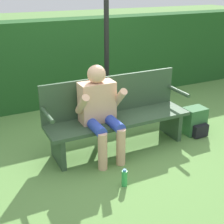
{
  "coord_description": "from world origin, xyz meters",
  "views": [
    {
      "loc": [
        -1.69,
        -3.22,
        2.05
      ],
      "look_at": [
        -0.15,
        -0.1,
        0.58
      ],
      "focal_mm": 50.0,
      "sensor_mm": 36.0,
      "label": 1
    }
  ],
  "objects_px": {
    "backpack": "(195,122)",
    "signpost": "(107,32)",
    "water_bottle": "(124,178)",
    "person_seated": "(100,108)",
    "park_bench": "(116,114)"
  },
  "relations": [
    {
      "from": "person_seated",
      "to": "signpost",
      "type": "relative_size",
      "value": 0.47
    },
    {
      "from": "backpack",
      "to": "water_bottle",
      "type": "bearing_deg",
      "value": -156.25
    },
    {
      "from": "water_bottle",
      "to": "signpost",
      "type": "bearing_deg",
      "value": 71.16
    },
    {
      "from": "backpack",
      "to": "signpost",
      "type": "bearing_deg",
      "value": 138.68
    },
    {
      "from": "signpost",
      "to": "person_seated",
      "type": "bearing_deg",
      "value": -120.52
    },
    {
      "from": "backpack",
      "to": "water_bottle",
      "type": "distance_m",
      "value": 1.64
    },
    {
      "from": "person_seated",
      "to": "signpost",
      "type": "height_order",
      "value": "signpost"
    },
    {
      "from": "water_bottle",
      "to": "signpost",
      "type": "distance_m",
      "value": 2.07
    },
    {
      "from": "water_bottle",
      "to": "backpack",
      "type": "bearing_deg",
      "value": 23.75
    },
    {
      "from": "backpack",
      "to": "signpost",
      "type": "height_order",
      "value": "signpost"
    },
    {
      "from": "park_bench",
      "to": "backpack",
      "type": "distance_m",
      "value": 1.22
    },
    {
      "from": "person_seated",
      "to": "water_bottle",
      "type": "height_order",
      "value": "person_seated"
    },
    {
      "from": "signpost",
      "to": "water_bottle",
      "type": "bearing_deg",
      "value": -108.84
    },
    {
      "from": "person_seated",
      "to": "signpost",
      "type": "bearing_deg",
      "value": 59.48
    },
    {
      "from": "backpack",
      "to": "signpost",
      "type": "distance_m",
      "value": 1.78
    }
  ]
}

